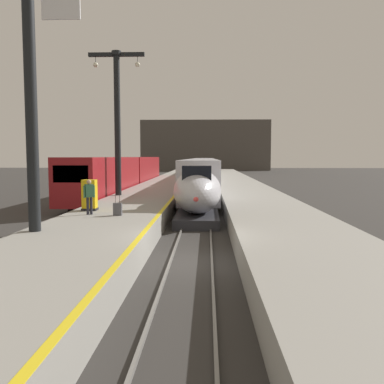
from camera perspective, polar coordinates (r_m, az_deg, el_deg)
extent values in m
plane|color=#33302D|center=(15.29, -0.12, -9.72)|extent=(260.00, 260.00, 0.00)
cube|color=gray|center=(39.94, -4.56, 0.05)|extent=(4.80, 110.00, 1.05)
cube|color=gray|center=(39.83, 7.09, 0.02)|extent=(4.80, 110.00, 1.05)
cube|color=yellow|center=(39.70, -1.30, 0.80)|extent=(0.20, 107.80, 0.01)
cube|color=slate|center=(42.48, 0.30, -0.28)|extent=(0.08, 110.00, 0.12)
cube|color=slate|center=(42.45, 2.32, -0.28)|extent=(0.08, 110.00, 0.12)
cube|color=slate|center=(43.49, -10.43, -0.24)|extent=(0.08, 110.00, 0.12)
cube|color=slate|center=(43.19, -8.49, -0.25)|extent=(0.08, 110.00, 0.12)
ellipsoid|color=silver|center=(24.64, 0.75, 0.15)|extent=(2.78, 6.84, 2.56)
cube|color=#28282D|center=(24.47, 0.73, -3.55)|extent=(2.46, 5.81, 0.55)
cube|color=black|center=(23.03, 0.67, 2.49)|extent=(1.59, 1.00, 0.90)
sphere|color=#F24C4C|center=(21.33, 0.54, -0.98)|extent=(0.28, 0.28, 0.28)
cube|color=silver|center=(33.65, 1.11, 1.82)|extent=(2.90, 14.00, 3.05)
cube|color=black|center=(33.68, -1.30, 2.76)|extent=(0.04, 11.90, 0.80)
cube|color=black|center=(33.63, 3.54, 2.75)|extent=(0.04, 11.90, 0.80)
cube|color=silver|center=(33.74, 1.11, -0.34)|extent=(2.92, 13.30, 0.24)
cube|color=black|center=(29.34, 0.96, -2.14)|extent=(2.03, 2.20, 0.56)
cube|color=black|center=(38.25, 1.22, -0.51)|extent=(2.03, 2.20, 0.56)
cube|color=silver|center=(50.23, 1.44, 2.81)|extent=(2.90, 18.00, 3.05)
cube|color=black|center=(50.25, -0.18, 3.44)|extent=(0.04, 15.84, 0.80)
cube|color=black|center=(50.22, 3.06, 3.43)|extent=(0.04, 15.84, 0.80)
cube|color=black|center=(44.22, 1.34, 0.21)|extent=(2.03, 2.20, 0.56)
cube|color=black|center=(56.43, 1.51, 1.21)|extent=(2.03, 2.20, 0.56)
cube|color=silver|center=(68.82, 1.62, 3.36)|extent=(2.90, 18.00, 3.05)
cube|color=black|center=(68.84, 0.43, 3.82)|extent=(0.04, 15.84, 0.80)
cube|color=black|center=(68.81, 2.80, 3.81)|extent=(0.04, 15.84, 0.80)
cube|color=black|center=(62.78, 1.57, 1.57)|extent=(2.03, 2.20, 0.56)
cube|color=black|center=(75.00, 1.65, 2.10)|extent=(2.03, 2.20, 0.56)
cube|color=maroon|center=(36.29, -11.74, 2.06)|extent=(2.85, 18.00, 3.30)
cube|color=black|center=(27.66, -16.20, 2.38)|extent=(2.28, 0.08, 1.10)
cube|color=black|center=(36.63, -13.88, 2.83)|extent=(0.04, 15.30, 0.90)
cube|color=black|center=(35.96, -9.60, 2.86)|extent=(0.04, 15.30, 0.90)
cube|color=black|center=(30.90, -14.23, -1.97)|extent=(2.00, 2.00, 0.52)
cube|color=black|center=(42.02, -9.83, -0.13)|extent=(2.00, 2.00, 0.52)
cube|color=maroon|center=(54.52, -7.07, 3.01)|extent=(2.85, 18.00, 3.30)
cylinder|color=black|center=(16.76, -21.10, 11.68)|extent=(0.44, 0.44, 9.76)
cube|color=silver|center=(17.08, -17.45, 23.11)|extent=(1.40, 0.08, 1.00)
cylinder|color=black|center=(30.92, -10.13, 9.10)|extent=(0.44, 0.44, 10.27)
cylinder|color=black|center=(31.69, -10.27, 18.12)|extent=(0.68, 0.68, 0.30)
cube|color=black|center=(31.67, -10.26, 17.94)|extent=(4.00, 0.24, 0.28)
cylinder|color=black|center=(31.93, -13.01, 17.14)|extent=(0.03, 0.03, 0.60)
sphere|color=#EFEACC|center=(31.86, -12.99, 16.53)|extent=(0.36, 0.36, 0.36)
cylinder|color=black|center=(31.32, -7.44, 17.47)|extent=(0.03, 0.03, 0.60)
sphere|color=#EFEACC|center=(31.24, -7.43, 16.85)|extent=(0.36, 0.36, 0.36)
cylinder|color=#23232D|center=(20.83, -13.58, -1.83)|extent=(0.13, 0.13, 0.85)
cylinder|color=#23232D|center=(20.77, -14.02, -1.85)|extent=(0.13, 0.13, 0.85)
cube|color=#336647|center=(20.73, -13.84, 0.18)|extent=(0.44, 0.40, 0.62)
cylinder|color=#336647|center=(20.81, -13.21, 0.07)|extent=(0.09, 0.09, 0.58)
cylinder|color=#336647|center=(20.65, -14.46, 0.01)|extent=(0.09, 0.09, 0.58)
sphere|color=tan|center=(20.70, -13.86, 1.34)|extent=(0.22, 0.22, 0.22)
cube|color=#4C4C51|center=(20.21, -10.10, -2.32)|extent=(0.40, 0.22, 0.60)
cylinder|color=#262628|center=(20.18, -10.40, -0.97)|extent=(0.02, 0.02, 0.36)
cylinder|color=#262628|center=(20.14, -9.84, -0.97)|extent=(0.02, 0.02, 0.36)
cube|color=#262628|center=(20.14, -10.13, -0.43)|extent=(0.22, 0.03, 0.02)
cube|color=yellow|center=(22.39, -13.79, -0.41)|extent=(0.70, 0.56, 1.60)
cube|color=black|center=(22.09, -14.01, 0.43)|extent=(0.40, 0.02, 0.32)
cube|color=black|center=(22.47, -13.75, -2.29)|extent=(0.76, 0.62, 0.12)
cube|color=#4C4742|center=(116.83, 1.82, 6.37)|extent=(36.00, 2.00, 14.00)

